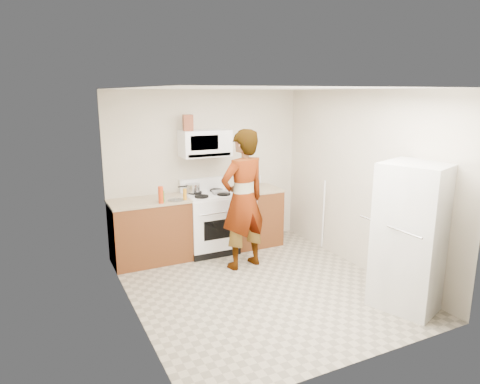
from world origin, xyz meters
TOP-DOWN VIEW (x-y plane):
  - floor at (0.00, 0.00)m, footprint 3.60×3.60m
  - back_wall at (0.00, 1.79)m, footprint 3.20×0.02m
  - right_wall at (1.59, 0.00)m, footprint 0.02×3.60m
  - cabinet_left at (-1.04, 1.49)m, footprint 1.12×0.62m
  - counter_left at (-1.04, 1.49)m, footprint 1.14×0.64m
  - cabinet_right at (0.68, 1.49)m, footprint 0.80×0.62m
  - counter_right at (0.68, 1.49)m, footprint 0.82×0.64m
  - gas_range at (-0.10, 1.48)m, footprint 0.76×0.65m
  - microwave at (-0.10, 1.61)m, footprint 0.76×0.38m
  - person at (0.10, 0.71)m, footprint 0.80×0.60m
  - fridge at (1.33, -1.17)m, footprint 0.90×0.90m
  - kettle at (0.80, 1.70)m, footprint 0.18×0.18m
  - jug at (-0.38, 1.58)m, footprint 0.16×0.16m
  - saucepan at (-0.31, 1.64)m, footprint 0.25×0.25m
  - tray at (0.07, 1.42)m, footprint 0.27×0.20m
  - bottle_spray at (-0.93, 1.23)m, footprint 0.09×0.09m
  - bottle_hot_sauce at (-0.56, 1.28)m, footprint 0.07×0.07m
  - bottle_green_cap at (-0.89, 1.29)m, footprint 0.07×0.07m
  - pot_lid at (-0.69, 1.30)m, footprint 0.31×0.31m
  - broom at (1.54, 0.75)m, footprint 0.16×0.21m

SIDE VIEW (x-z plane):
  - floor at x=0.00m, z-range 0.00..0.00m
  - cabinet_left at x=-1.04m, z-range 0.00..0.90m
  - cabinet_right at x=0.68m, z-range 0.00..0.90m
  - gas_range at x=-0.10m, z-range -0.08..1.05m
  - broom at x=1.54m, z-range 0.01..1.15m
  - fridge at x=1.33m, z-range 0.00..1.70m
  - counter_left at x=-1.04m, z-range 0.90..0.93m
  - counter_right at x=0.68m, z-range 0.90..0.93m
  - pot_lid at x=-0.69m, z-range 0.94..0.95m
  - tray at x=0.07m, z-range 0.93..0.98m
  - person at x=0.10m, z-range 0.00..1.98m
  - saucepan at x=-0.31m, z-range 0.95..1.07m
  - bottle_green_cap at x=-0.89m, z-range 0.94..1.10m
  - bottle_hot_sauce at x=-0.56m, z-range 0.94..1.10m
  - kettle at x=0.80m, z-range 0.94..1.13m
  - bottle_spray at x=-0.93m, z-range 0.94..1.18m
  - back_wall at x=0.00m, z-range 0.00..2.50m
  - right_wall at x=1.59m, z-range 0.00..2.50m
  - microwave at x=-0.10m, z-range 1.50..1.90m
  - jug at x=-0.38m, z-range 1.90..2.14m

